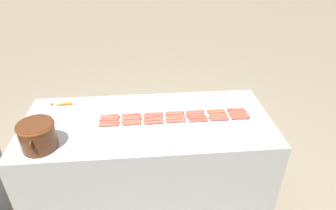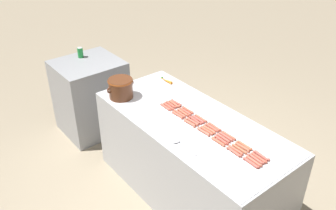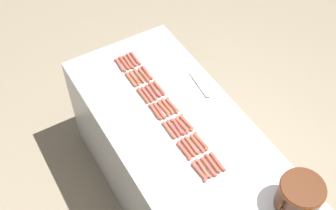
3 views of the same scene
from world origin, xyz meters
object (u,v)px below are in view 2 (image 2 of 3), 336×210
hot_dog_21 (259,158)px  carrot (166,80)px  hot_dog_18 (195,120)px  hot_dog_29 (245,145)px  hot_dog_20 (171,105)px  hot_dog_3 (204,132)px  hot_dog_11 (193,121)px  hot_dog_23 (226,137)px  hot_dog_9 (221,140)px  hot_dog_25 (198,119)px  hot_dog_6 (166,107)px  hot_dog_14 (256,159)px  hot_dog_15 (240,149)px  hot_dog_8 (236,150)px  hot_dog_12 (180,114)px  serving_spoon (180,144)px  hot_dog_33 (188,110)px  hot_dog_13 (169,106)px  hot_dog_32 (201,118)px  hot_dog_16 (223,138)px  hot_dog_27 (174,104)px  hot_dog_2 (218,142)px  hot_dog_10 (207,131)px  hot_dog_7 (254,161)px  hot_dog_1 (234,152)px  hot_dog_34 (176,103)px  hot_dog_24 (212,128)px  hot_dog_28 (261,156)px  hot_dog_31 (215,127)px  hot_dog_19 (183,113)px  hot_dog_26 (186,111)px  hot_dog_4 (190,123)px  hot_dog_17 (209,129)px  hot_dog_0 (251,163)px  hot_dog_5 (178,115)px

hot_dog_21 → carrot: (0.25, 1.48, 0.00)m
hot_dog_18 → hot_dog_21: bearing=-87.6°
hot_dog_29 → hot_dog_20: bearing=94.2°
hot_dog_3 → hot_dog_29: bearing=-70.1°
hot_dog_11 → hot_dog_23: 0.35m
hot_dog_9 → carrot: bearing=74.7°
hot_dog_3 → hot_dog_25: bearing=60.8°
hot_dog_6 → hot_dog_14: same height
hot_dog_23 → carrot: 1.15m
hot_dog_15 → hot_dog_20: (0.00, 0.88, 0.00)m
hot_dog_8 → hot_dog_12: 0.69m
hot_dog_9 → serving_spoon: (-0.29, 0.18, -0.00)m
hot_dog_15 → hot_dog_20: same height
serving_spoon → hot_dog_33: bearing=41.9°
hot_dog_13 → hot_dog_32: bearing=-74.4°
hot_dog_16 → hot_dog_27: same height
hot_dog_33 → hot_dog_2: bearing=-103.9°
hot_dog_33 → serving_spoon: bearing=-138.1°
hot_dog_10 → hot_dog_20: 0.53m
hot_dog_3 → hot_dog_10: same height
hot_dog_27 → hot_dog_32: (0.03, -0.35, 0.00)m
hot_dog_2 → hot_dog_7: size_ratio=1.00×
hot_dog_1 → hot_dog_9: (0.03, 0.17, 0.00)m
hot_dog_32 → hot_dog_34: same height
hot_dog_2 → hot_dog_12: (0.03, 0.53, 0.00)m
hot_dog_20 → hot_dog_10: bearing=-93.4°
hot_dog_24 → hot_dog_28: 0.52m
hot_dog_20 → hot_dog_31: size_ratio=1.00×
hot_dog_3 → hot_dog_19: 0.35m
hot_dog_10 → hot_dog_33: same height
hot_dog_24 → hot_dog_26: size_ratio=1.00×
hot_dog_4 → hot_dog_19: (0.07, 0.17, 0.00)m
hot_dog_10 → hot_dog_27: size_ratio=1.00×
hot_dog_1 → hot_dog_6: (-0.00, 0.87, 0.00)m
hot_dog_27 → hot_dog_12: bearing=-112.4°
hot_dog_10 → hot_dog_33: bearing=75.1°
hot_dog_7 → hot_dog_17: 0.52m
hot_dog_33 → hot_dog_20: bearing=109.9°
hot_dog_3 → hot_dog_26: same height
hot_dog_16 → hot_dog_19: same height
hot_dog_14 → hot_dog_29: (0.06, 0.17, 0.00)m
hot_dog_0 → hot_dog_25: size_ratio=1.00×
hot_dog_11 → hot_dog_12: size_ratio=1.00×
hot_dog_5 → hot_dog_7: bearing=-88.0°
hot_dog_24 → hot_dog_27: bearing=90.0°
hot_dog_7 → hot_dog_9: 0.34m
hot_dog_32 → hot_dog_5: bearing=125.7°
hot_dog_24 → hot_dog_7: bearing=-97.3°
hot_dog_16 → hot_dog_19: size_ratio=1.00×
hot_dog_10 → serving_spoon: size_ratio=0.58×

